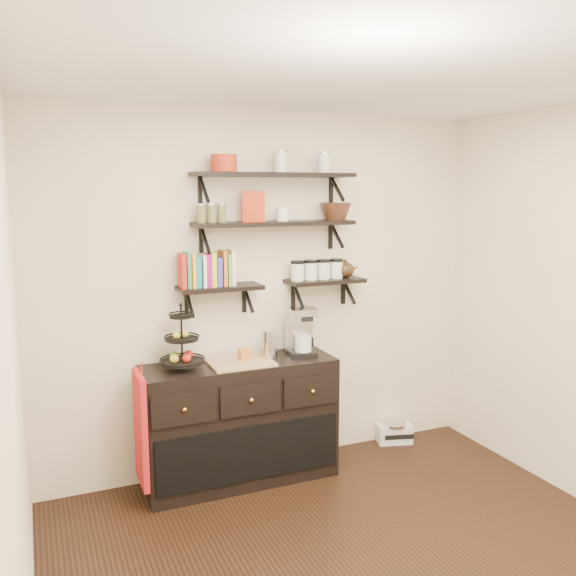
{
  "coord_description": "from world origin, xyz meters",
  "views": [
    {
      "loc": [
        -1.67,
        -2.52,
        2.14
      ],
      "look_at": [
        -0.09,
        1.15,
        1.48
      ],
      "focal_mm": 38.0,
      "sensor_mm": 36.0,
      "label": 1
    }
  ],
  "objects_px": {
    "sideboard": "(240,422)",
    "radio": "(394,433)",
    "fruit_stand": "(182,347)",
    "coffee_maker": "(301,332)"
  },
  "relations": [
    {
      "from": "fruit_stand",
      "to": "radio",
      "type": "height_order",
      "value": "fruit_stand"
    },
    {
      "from": "coffee_maker",
      "to": "radio",
      "type": "relative_size",
      "value": 1.13
    },
    {
      "from": "coffee_maker",
      "to": "sideboard",
      "type": "bearing_deg",
      "value": -167.66
    },
    {
      "from": "sideboard",
      "to": "fruit_stand",
      "type": "distance_m",
      "value": 0.73
    },
    {
      "from": "fruit_stand",
      "to": "radio",
      "type": "distance_m",
      "value": 2.07
    },
    {
      "from": "coffee_maker",
      "to": "fruit_stand",
      "type": "bearing_deg",
      "value": -169.12
    },
    {
      "from": "sideboard",
      "to": "radio",
      "type": "xyz_separation_m",
      "value": [
        1.42,
        0.12,
        -0.37
      ]
    },
    {
      "from": "sideboard",
      "to": "coffee_maker",
      "type": "distance_m",
      "value": 0.79
    },
    {
      "from": "fruit_stand",
      "to": "radio",
      "type": "xyz_separation_m",
      "value": [
        1.83,
        0.12,
        -0.97
      ]
    },
    {
      "from": "sideboard",
      "to": "fruit_stand",
      "type": "height_order",
      "value": "fruit_stand"
    }
  ]
}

